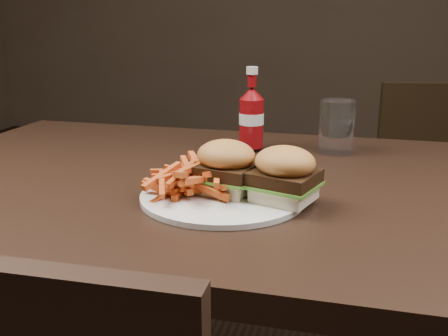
% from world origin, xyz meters
% --- Properties ---
extents(dining_table, '(1.20, 0.80, 0.04)m').
position_xyz_m(dining_table, '(0.00, 0.00, 0.73)').
color(dining_table, black).
rests_on(dining_table, ground).
extents(chair_far, '(0.46, 0.46, 0.04)m').
position_xyz_m(chair_far, '(0.49, 0.89, 0.43)').
color(chair_far, black).
rests_on(chair_far, ground).
extents(plate, '(0.27, 0.27, 0.01)m').
position_xyz_m(plate, '(0.07, -0.12, 0.76)').
color(plate, white).
rests_on(plate, dining_table).
extents(sandwich_half_a, '(0.10, 0.10, 0.02)m').
position_xyz_m(sandwich_half_a, '(0.07, -0.11, 0.77)').
color(sandwich_half_a, beige).
rests_on(sandwich_half_a, plate).
extents(sandwich_half_b, '(0.10, 0.10, 0.02)m').
position_xyz_m(sandwich_half_b, '(0.17, -0.13, 0.77)').
color(sandwich_half_b, '#F9DDC2').
rests_on(sandwich_half_b, plate).
extents(fries_pile, '(0.15, 0.15, 0.05)m').
position_xyz_m(fries_pile, '(0.02, -0.13, 0.78)').
color(fries_pile, '#CC6125').
rests_on(fries_pile, plate).
extents(ketchup_bottle, '(0.06, 0.06, 0.11)m').
position_xyz_m(ketchup_bottle, '(0.05, 0.21, 0.81)').
color(ketchup_bottle, maroon).
rests_on(ketchup_bottle, dining_table).
extents(tumbler, '(0.09, 0.09, 0.12)m').
position_xyz_m(tumbler, '(0.23, 0.24, 0.81)').
color(tumbler, white).
rests_on(tumbler, dining_table).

